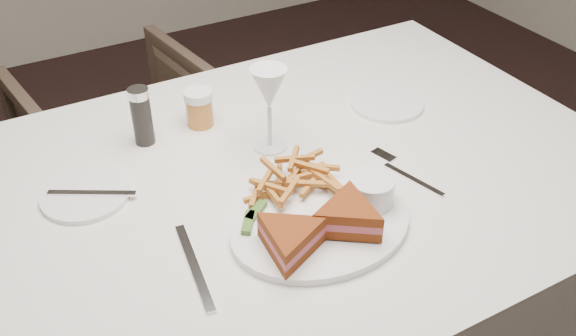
# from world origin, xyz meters

# --- Properties ---
(table) EXTENTS (1.38, 0.92, 0.75)m
(table) POSITION_xyz_m (0.15, 0.17, 0.38)
(table) COLOR silver
(table) RESTS_ON ground
(chair_far) EXTENTS (0.65, 0.61, 0.60)m
(chair_far) POSITION_xyz_m (0.10, 1.16, 0.30)
(chair_far) COLOR #4F3E31
(chair_far) RESTS_ON ground
(table_setting) EXTENTS (0.83, 0.57, 0.18)m
(table_setting) POSITION_xyz_m (0.14, 0.10, 0.79)
(table_setting) COLOR white
(table_setting) RESTS_ON table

